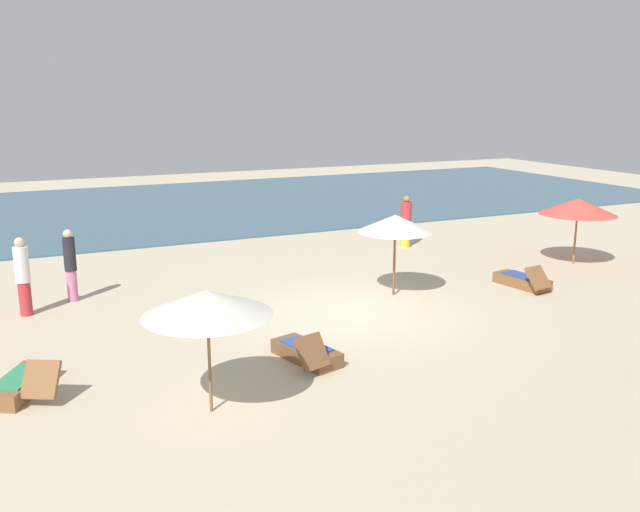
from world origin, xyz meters
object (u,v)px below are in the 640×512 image
at_px(lounger_0, 22,384).
at_px(umbrella_2, 395,223).
at_px(person_0, 406,221).
at_px(lounger_1, 523,281).
at_px(umbrella_0, 207,303).
at_px(person_1, 23,276).
at_px(umbrella_3, 578,207).
at_px(lounger_2, 307,353).
at_px(person_3, 70,264).

bearing_deg(lounger_0, umbrella_2, 15.20).
bearing_deg(person_0, umbrella_2, -124.96).
height_order(umbrella_2, lounger_1, umbrella_2).
relative_size(umbrella_0, lounger_0, 1.17).
relative_size(lounger_0, lounger_1, 0.99).
distance_m(umbrella_2, person_1, 8.85).
relative_size(umbrella_2, umbrella_3, 0.92).
distance_m(umbrella_0, person_1, 7.04).
distance_m(umbrella_2, lounger_2, 5.14).
xyz_separation_m(lounger_0, person_1, (0.20, 4.54, 0.76)).
distance_m(umbrella_3, lounger_0, 15.71).
height_order(umbrella_3, lounger_2, umbrella_3).
height_order(person_0, person_1, person_1).
bearing_deg(lounger_1, person_0, 92.69).
distance_m(lounger_1, person_1, 12.40).
distance_m(umbrella_2, umbrella_3, 6.64).
height_order(umbrella_2, lounger_0, umbrella_2).
xyz_separation_m(lounger_0, person_0, (11.96, 6.99, 0.69)).
bearing_deg(umbrella_3, lounger_1, -156.32).
height_order(umbrella_3, person_0, umbrella_3).
bearing_deg(person_1, umbrella_0, -68.72).
relative_size(umbrella_0, umbrella_2, 0.99).
bearing_deg(person_3, lounger_2, -58.31).
xyz_separation_m(person_0, person_1, (-11.75, -2.45, 0.06)).
bearing_deg(lounger_0, umbrella_3, 10.74).
relative_size(umbrella_3, lounger_2, 1.28).
relative_size(umbrella_3, person_0, 1.30).
height_order(umbrella_0, lounger_0, umbrella_0).
xyz_separation_m(umbrella_2, umbrella_3, (6.62, 0.54, -0.11)).
xyz_separation_m(umbrella_0, lounger_0, (-2.74, 1.97, -1.65)).
xyz_separation_m(lounger_0, person_3, (1.29, 5.25, 0.75)).
distance_m(umbrella_3, person_1, 15.26).
relative_size(umbrella_0, umbrella_3, 0.91).
bearing_deg(umbrella_0, person_3, 101.37).
bearing_deg(umbrella_0, lounger_1, 20.29).
distance_m(lounger_2, person_1, 7.13).
distance_m(lounger_0, lounger_1, 12.31).
height_order(lounger_0, person_3, person_3).
bearing_deg(umbrella_0, lounger_2, 29.42).
relative_size(umbrella_2, lounger_0, 1.19).
bearing_deg(person_0, lounger_1, -87.31).
xyz_separation_m(umbrella_0, umbrella_3, (12.61, 4.88, -0.08)).
xyz_separation_m(lounger_0, lounger_1, (12.21, 1.54, -0.00)).
height_order(umbrella_0, person_1, umbrella_0).
distance_m(umbrella_3, lounger_2, 11.11).
xyz_separation_m(lounger_1, lounger_2, (-7.25, -2.24, 0.00)).
bearing_deg(umbrella_0, umbrella_2, 35.90).
bearing_deg(lounger_1, person_1, 165.95).
relative_size(lounger_1, person_1, 0.96).
height_order(lounger_1, lounger_2, lounger_2).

